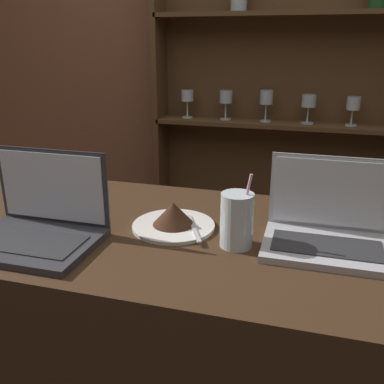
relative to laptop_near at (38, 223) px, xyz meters
The scene contains 7 objects.
bar_counter 0.67m from the laptop_near, 21.92° to the left, with size 2.10×0.68×0.98m.
back_wall 1.44m from the laptop_near, 74.48° to the left, with size 7.00×0.06×2.70m.
back_shelf 1.37m from the laptop_near, 67.72° to the left, with size 1.29×0.18×1.96m.
laptop_near is the anchor object (origin of this frame).
laptop_far 0.72m from the laptop_near, 13.54° to the left, with size 0.30×0.21×0.21m.
cake_plate 0.35m from the laptop_near, 28.34° to the left, with size 0.22×0.22×0.07m.
water_glass 0.50m from the laptop_near, 12.08° to the left, with size 0.08×0.08×0.19m.
Camera 1 is at (0.27, -0.65, 1.46)m, focal length 40.00 mm.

